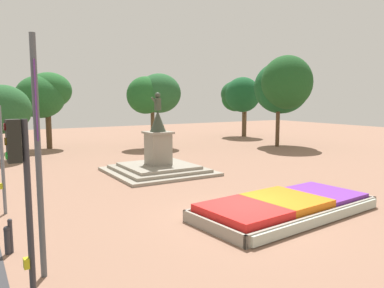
{
  "coord_description": "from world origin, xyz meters",
  "views": [
    {
      "loc": [
        -8.11,
        -9.89,
        4.21
      ],
      "look_at": [
        0.53,
        4.4,
        2.18
      ],
      "focal_mm": 35.0,
      "sensor_mm": 36.0,
      "label": 1
    }
  ],
  "objects_px": {
    "banner_pole": "(38,146)",
    "kerb_bollard_mid_b": "(11,235)",
    "flower_planter": "(285,207)",
    "traffic_light_near_crossing": "(22,183)",
    "kerb_bollard_north": "(7,239)",
    "statue_monument": "(158,161)"
  },
  "relations": [
    {
      "from": "banner_pole",
      "to": "kerb_bollard_north",
      "type": "xyz_separation_m",
      "value": [
        -0.61,
        1.86,
        -2.72
      ]
    },
    {
      "from": "kerb_bollard_mid_b",
      "to": "kerb_bollard_north",
      "type": "distance_m",
      "value": 0.13
    },
    {
      "from": "traffic_light_near_crossing",
      "to": "kerb_bollard_north",
      "type": "height_order",
      "value": "traffic_light_near_crossing"
    },
    {
      "from": "flower_planter",
      "to": "kerb_bollard_north",
      "type": "distance_m",
      "value": 9.1
    },
    {
      "from": "statue_monument",
      "to": "kerb_bollard_mid_b",
      "type": "xyz_separation_m",
      "value": [
        -8.38,
        -7.97,
        -0.17
      ]
    },
    {
      "from": "statue_monument",
      "to": "kerb_bollard_north",
      "type": "bearing_deg",
      "value": -136.58
    },
    {
      "from": "statue_monument",
      "to": "kerb_bollard_north",
      "type": "xyz_separation_m",
      "value": [
        -8.48,
        -8.02,
        -0.26
      ]
    },
    {
      "from": "statue_monument",
      "to": "kerb_bollard_mid_b",
      "type": "height_order",
      "value": "statue_monument"
    },
    {
      "from": "traffic_light_near_crossing",
      "to": "kerb_bollard_north",
      "type": "relative_size",
      "value": 4.85
    },
    {
      "from": "flower_planter",
      "to": "kerb_bollard_mid_b",
      "type": "bearing_deg",
      "value": 170.97
    },
    {
      "from": "flower_planter",
      "to": "statue_monument",
      "type": "relative_size",
      "value": 1.37
    },
    {
      "from": "flower_planter",
      "to": "kerb_bollard_north",
      "type": "xyz_separation_m",
      "value": [
        -9.0,
        1.37,
        0.13
      ]
    },
    {
      "from": "flower_planter",
      "to": "traffic_light_near_crossing",
      "type": "distance_m",
      "value": 9.45
    },
    {
      "from": "statue_monument",
      "to": "flower_planter",
      "type": "bearing_deg",
      "value": -86.82
    },
    {
      "from": "banner_pole",
      "to": "kerb_bollard_north",
      "type": "relative_size",
      "value": 7.16
    },
    {
      "from": "banner_pole",
      "to": "kerb_bollard_north",
      "type": "bearing_deg",
      "value": 108.24
    },
    {
      "from": "flower_planter",
      "to": "kerb_bollard_mid_b",
      "type": "xyz_separation_m",
      "value": [
        -8.91,
        1.42,
        0.22
      ]
    },
    {
      "from": "flower_planter",
      "to": "kerb_bollard_north",
      "type": "height_order",
      "value": "kerb_bollard_north"
    },
    {
      "from": "flower_planter",
      "to": "traffic_light_near_crossing",
      "type": "relative_size",
      "value": 1.91
    },
    {
      "from": "banner_pole",
      "to": "kerb_bollard_mid_b",
      "type": "relative_size",
      "value": 5.86
    },
    {
      "from": "kerb_bollard_mid_b",
      "to": "flower_planter",
      "type": "bearing_deg",
      "value": -9.03
    },
    {
      "from": "banner_pole",
      "to": "kerb_bollard_mid_b",
      "type": "xyz_separation_m",
      "value": [
        -0.52,
        1.91,
        -2.63
      ]
    }
  ]
}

